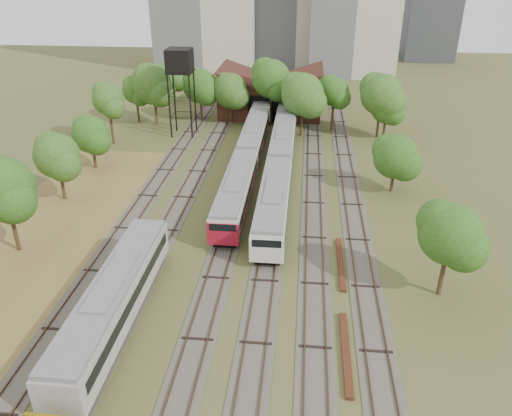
# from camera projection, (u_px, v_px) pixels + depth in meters

# --- Properties ---
(ground) EXTENTS (240.00, 240.00, 0.00)m
(ground) POSITION_uv_depth(u_px,v_px,m) (219.00, 377.00, 31.03)
(ground) COLOR #475123
(ground) RESTS_ON ground
(dry_grass_patch) EXTENTS (14.00, 60.00, 0.04)m
(dry_grass_patch) POSITION_uv_depth(u_px,v_px,m) (12.00, 284.00, 39.70)
(dry_grass_patch) COLOR brown
(dry_grass_patch) RESTS_ON ground
(tracks) EXTENTS (24.60, 80.00, 0.19)m
(tracks) POSITION_uv_depth(u_px,v_px,m) (251.00, 200.00, 53.23)
(tracks) COLOR #4C473D
(tracks) RESTS_ON ground
(railcar_red_set) EXTENTS (2.80, 34.58, 3.45)m
(railcar_red_set) POSITION_uv_depth(u_px,v_px,m) (246.00, 161.00, 58.40)
(railcar_red_set) COLOR black
(railcar_red_set) RESTS_ON ground
(railcar_green_set) EXTENTS (2.90, 52.08, 3.58)m
(railcar_green_set) POSITION_uv_depth(u_px,v_px,m) (283.00, 144.00, 63.61)
(railcar_green_set) COLOR black
(railcar_green_set) RESTS_ON ground
(railcar_rear) EXTENTS (2.77, 16.07, 3.42)m
(railcar_rear) POSITION_uv_depth(u_px,v_px,m) (265.00, 101.00, 82.57)
(railcar_rear) COLOR black
(railcar_rear) RESTS_ON ground
(old_grey_coach) EXTENTS (2.93, 18.00, 3.62)m
(old_grey_coach) POSITION_uv_depth(u_px,v_px,m) (115.00, 300.00, 34.72)
(old_grey_coach) COLOR black
(old_grey_coach) RESTS_ON ground
(water_tower) EXTENTS (3.50, 3.50, 12.10)m
(water_tower) POSITION_uv_depth(u_px,v_px,m) (180.00, 63.00, 68.19)
(water_tower) COLOR black
(water_tower) RESTS_ON ground
(rail_pile_near) EXTENTS (0.52, 7.81, 0.26)m
(rail_pile_near) POSITION_uv_depth(u_px,v_px,m) (346.00, 352.00, 32.77)
(rail_pile_near) COLOR #502716
(rail_pile_near) RESTS_ON ground
(rail_pile_far) EXTENTS (0.50, 7.93, 0.26)m
(rail_pile_far) POSITION_uv_depth(u_px,v_px,m) (341.00, 263.00, 42.21)
(rail_pile_far) COLOR #502716
(rail_pile_far) RESTS_ON ground
(maintenance_shed) EXTENTS (16.45, 11.55, 7.58)m
(maintenance_shed) POSITION_uv_depth(u_px,v_px,m) (271.00, 96.00, 81.19)
(maintenance_shed) COLOR #3A1C15
(maintenance_shed) RESTS_ON ground
(tree_band_left) EXTENTS (7.84, 75.88, 8.65)m
(tree_band_left) POSITION_uv_depth(u_px,v_px,m) (75.00, 141.00, 54.73)
(tree_band_left) COLOR #382616
(tree_band_left) RESTS_ON ground
(tree_band_far) EXTENTS (39.03, 11.34, 9.79)m
(tree_band_far) POSITION_uv_depth(u_px,v_px,m) (260.00, 88.00, 72.92)
(tree_band_far) COLOR #382616
(tree_band_far) RESTS_ON ground
(tree_band_right) EXTENTS (5.97, 41.40, 7.64)m
(tree_band_right) POSITION_uv_depth(u_px,v_px,m) (405.00, 157.00, 51.98)
(tree_band_right) COLOR #382616
(tree_band_right) RESTS_ON ground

